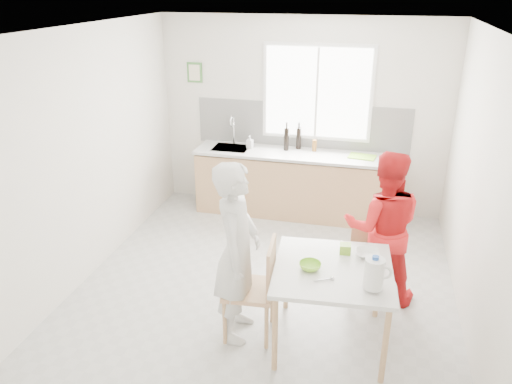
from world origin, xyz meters
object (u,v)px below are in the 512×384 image
milk_jug (375,273)px  wine_bottle_a (286,139)px  chair_far (367,258)px  bowl_white (367,254)px  chair_left (257,285)px  person_white (237,253)px  person_red (383,228)px  dining_table (333,276)px  bowl_green (310,266)px  wine_bottle_b (299,138)px

milk_jug → wine_bottle_a: wine_bottle_a is taller
chair_far → bowl_white: bowl_white is taller
chair_left → person_white: (-0.18, -0.01, 0.32)m
person_red → bowl_white: bearing=72.9°
person_white → bowl_white: 1.18m
chair_left → wine_bottle_a: size_ratio=3.04×
bowl_white → wine_bottle_a: wine_bottle_a is taller
chair_far → person_white: size_ratio=0.47×
dining_table → chair_far: bearing=71.1°
person_white → milk_jug: (1.20, -0.19, 0.08)m
bowl_green → wine_bottle_a: wine_bottle_a is taller
dining_table → bowl_white: bowl_white is taller
person_red → milk_jug: person_red is taller
person_red → bowl_green: size_ratio=8.47×
milk_jug → wine_bottle_a: size_ratio=0.90×
dining_table → bowl_white: (0.28, 0.27, 0.11)m
milk_jug → wine_bottle_b: 3.30m
dining_table → bowl_green: bearing=-161.5°
chair_left → chair_far: chair_left is taller
dining_table → chair_far: 0.92m
chair_left → person_red: 1.43m
chair_left → bowl_white: size_ratio=4.50×
chair_far → wine_bottle_a: (-1.22, 1.91, 0.63)m
wine_bottle_b → chair_far: bearing=-62.0°
bowl_green → wine_bottle_b: (-0.59, 2.91, 0.25)m
milk_jug → wine_bottle_b: (-1.13, 3.10, 0.13)m
dining_table → milk_jug: (0.35, -0.25, 0.24)m
person_white → wine_bottle_b: size_ratio=5.73×
dining_table → bowl_green: bowl_green is taller
dining_table → person_white: size_ratio=0.64×
bowl_white → milk_jug: bearing=-82.9°
person_white → bowl_green: size_ratio=8.98×
bowl_white → chair_left: bearing=-161.2°
chair_far → bowl_white: 0.67m
bowl_white → wine_bottle_b: (-1.06, 2.57, 0.26)m
person_red → bowl_green: person_red is taller
dining_table → chair_left: chair_left is taller
wine_bottle_b → person_white: bearing=-91.4°
person_white → wine_bottle_a: (-0.09, 2.81, 0.22)m
bowl_green → bowl_white: size_ratio=0.89×
person_white → bowl_white: bearing=-77.8°
person_white → person_red: bearing=-58.7°
bowl_white → milk_jug: (0.07, -0.53, 0.13)m
person_red → wine_bottle_a: 2.35m
person_red → person_white: bearing=31.3°
wine_bottle_a → dining_table: bearing=-71.1°
chair_far → bowl_white: size_ratio=3.74×
chair_left → chair_far: size_ratio=1.20×
bowl_white → wine_bottle_b: bearing=112.4°
person_white → bowl_green: 0.66m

